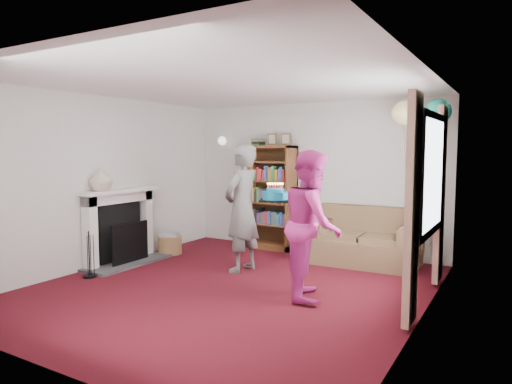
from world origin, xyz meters
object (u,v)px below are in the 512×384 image
Objects in this scene: birthday_cake at (275,196)px; bookcase at (271,198)px; sofa at (365,242)px; person_striped at (242,208)px; person_magenta at (312,224)px.

bookcase is at bearing 119.61° from birthday_cake.
person_striped reaches higher than sofa.
bookcase is 1.25× the size of sofa.
person_striped is 1.42m from person_magenta.
birthday_cake is (-0.61, -1.77, 0.83)m from sofa.
bookcase is 1.11× the size of person_striped.
sofa is 2.05m from birthday_cake.
sofa is at bearing 71.15° from birthday_cake.
bookcase reaches higher than birthday_cake.
bookcase is 1.61m from person_striped.
birthday_cake is (-0.54, 0.11, 0.30)m from person_magenta.
sofa is 0.93× the size of person_magenta.
person_striped is 1.04× the size of person_magenta.
birthday_cake is at bearing -60.39° from bookcase.
person_magenta is (1.30, -0.55, -0.04)m from person_striped.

